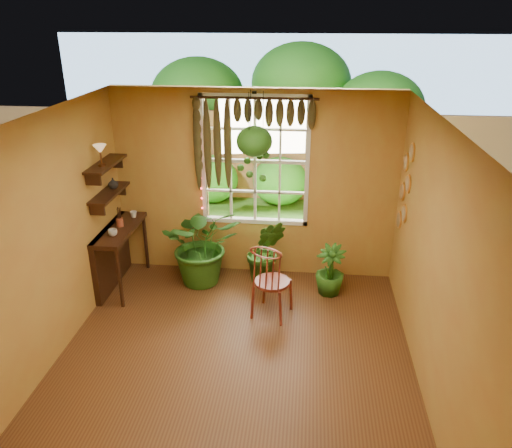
{
  "coord_description": "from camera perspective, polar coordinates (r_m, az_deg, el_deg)",
  "views": [
    {
      "loc": [
        0.73,
        -4.41,
        3.63
      ],
      "look_at": [
        0.14,
        1.15,
        1.23
      ],
      "focal_mm": 35.0,
      "sensor_mm": 36.0,
      "label": 1
    }
  ],
  "objects": [
    {
      "name": "shelf_upper",
      "position": [
        6.8,
        -16.78,
        6.6
      ],
      "size": [
        0.25,
        0.9,
        0.04
      ],
      "primitive_type": "cube",
      "color": "#331C0E",
      "rests_on": "wall_left"
    },
    {
      "name": "windsor_chair",
      "position": [
        6.39,
        1.73,
        -7.74
      ],
      "size": [
        0.57,
        0.58,
        1.2
      ],
      "rotation": [
        0.0,
        0.0,
        -0.31
      ],
      "color": "maroon",
      "rests_on": "floor"
    },
    {
      "name": "potted_plant_left",
      "position": [
        7.08,
        -6.1,
        -2.26
      ],
      "size": [
        1.28,
        1.17,
        1.2
      ],
      "primitive_type": "imported",
      "rotation": [
        0.0,
        0.0,
        0.24
      ],
      "color": "#1F4C14",
      "rests_on": "floor"
    },
    {
      "name": "floor",
      "position": [
        5.76,
        -2.67,
        -15.91
      ],
      "size": [
        4.5,
        4.5,
        0.0
      ],
      "primitive_type": "plane",
      "color": "brown",
      "rests_on": "ground"
    },
    {
      "name": "string_lights",
      "position": [
        7.02,
        -6.42,
        7.53
      ],
      "size": [
        0.03,
        0.03,
        1.54
      ],
      "primitive_type": null,
      "color": "#FF2633",
      "rests_on": "window"
    },
    {
      "name": "brush_jar",
      "position": [
        7.06,
        -15.37,
        0.78
      ],
      "size": [
        0.09,
        0.09,
        0.35
      ],
      "color": "#99432C",
      "rests_on": "counter_ledge"
    },
    {
      "name": "ceiling",
      "position": [
        4.57,
        -3.3,
        11.4
      ],
      "size": [
        4.5,
        4.5,
        0.0
      ],
      "primitive_type": "plane",
      "rotation": [
        3.14,
        0.0,
        0.0
      ],
      "color": "white",
      "rests_on": "wall_back"
    },
    {
      "name": "wall_right",
      "position": [
        5.12,
        19.81,
        -4.73
      ],
      "size": [
        0.0,
        4.5,
        4.5
      ],
      "primitive_type": "plane",
      "rotation": [
        1.57,
        0.0,
        -1.57
      ],
      "color": "#BB963F",
      "rests_on": "floor"
    },
    {
      "name": "hanging_basket",
      "position": [
        6.64,
        -0.19,
        9.03
      ],
      "size": [
        0.48,
        0.48,
        1.18
      ],
      "color": "black",
      "rests_on": "ceiling"
    },
    {
      "name": "wall_left",
      "position": [
        5.67,
        -23.37,
        -2.57
      ],
      "size": [
        0.0,
        4.5,
        4.5
      ],
      "primitive_type": "plane",
      "rotation": [
        1.57,
        0.0,
        1.57
      ],
      "color": "#BB963F",
      "rests_on": "floor"
    },
    {
      "name": "window",
      "position": [
        7.0,
        -0.11,
        7.2
      ],
      "size": [
        1.52,
        0.1,
        1.86
      ],
      "color": "white",
      "rests_on": "wall_back"
    },
    {
      "name": "shelf_lower",
      "position": [
        6.92,
        -16.4,
        3.43
      ],
      "size": [
        0.25,
        0.9,
        0.04
      ],
      "primitive_type": "cube",
      "color": "#331C0E",
      "rests_on": "wall_left"
    },
    {
      "name": "shelf_vase",
      "position": [
        7.02,
        -16.02,
        4.52
      ],
      "size": [
        0.15,
        0.15,
        0.14
      ],
      "primitive_type": "imported",
      "rotation": [
        0.0,
        0.0,
        0.11
      ],
      "color": "#B2AD99",
      "rests_on": "shelf_lower"
    },
    {
      "name": "potted_plant_mid",
      "position": [
        7.07,
        1.12,
        -3.14
      ],
      "size": [
        0.57,
        0.47,
        0.99
      ],
      "primitive_type": "imported",
      "rotation": [
        0.0,
        0.0,
        0.05
      ],
      "color": "#1F4C14",
      "rests_on": "floor"
    },
    {
      "name": "cup_a",
      "position": [
        6.82,
        -16.05,
        -0.94
      ],
      "size": [
        0.15,
        0.15,
        0.09
      ],
      "primitive_type": "imported",
      "rotation": [
        0.0,
        0.0,
        0.4
      ],
      "color": "silver",
      "rests_on": "counter_ledge"
    },
    {
      "name": "wall_back",
      "position": [
        7.08,
        -0.14,
        4.41
      ],
      "size": [
        4.0,
        0.0,
        4.0
      ],
      "primitive_type": "plane",
      "rotation": [
        1.57,
        0.0,
        0.0
      ],
      "color": "#BB963F",
      "rests_on": "floor"
    },
    {
      "name": "valance_vine",
      "position": [
        6.76,
        -0.96,
        11.64
      ],
      "size": [
        1.7,
        0.12,
        1.1
      ],
      "color": "#331C0E",
      "rests_on": "window"
    },
    {
      "name": "potted_plant_right",
      "position": [
        6.94,
        8.47,
        -5.23
      ],
      "size": [
        0.53,
        0.53,
        0.72
      ],
      "primitive_type": "imported",
      "rotation": [
        0.0,
        0.0,
        -0.43
      ],
      "color": "#1F4C14",
      "rests_on": "floor"
    },
    {
      "name": "backyard",
      "position": [
        11.54,
        3.63,
        11.43
      ],
      "size": [
        14.0,
        10.0,
        12.0
      ],
      "color": "#285719",
      "rests_on": "ground"
    },
    {
      "name": "cup_b",
      "position": [
        7.35,
        -13.82,
        1.08
      ],
      "size": [
        0.12,
        0.12,
        0.09
      ],
      "primitive_type": "imported",
      "rotation": [
        0.0,
        0.0,
        0.33
      ],
      "color": "beige",
      "rests_on": "counter_ledge"
    },
    {
      "name": "tiffany_lamp",
      "position": [
        6.6,
        -17.39,
        8.03
      ],
      "size": [
        0.17,
        0.17,
        0.28
      ],
      "color": "brown",
      "rests_on": "shelf_upper"
    },
    {
      "name": "wall_plates",
      "position": [
        6.66,
        16.64,
        3.99
      ],
      "size": [
        0.04,
        0.32,
        1.1
      ],
      "primitive_type": null,
      "color": "beige",
      "rests_on": "wall_right"
    },
    {
      "name": "counter_ledge",
      "position": [
        7.25,
        -15.91,
        -2.88
      ],
      "size": [
        0.4,
        1.2,
        0.9
      ],
      "color": "#331C0E",
      "rests_on": "floor"
    }
  ]
}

